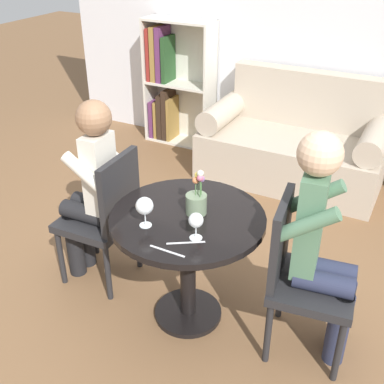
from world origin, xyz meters
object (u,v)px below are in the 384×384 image
couch (293,146)px  flower_vase (197,200)px  bookshelf_left (173,85)px  person_right (322,245)px  wine_glass_right (196,221)px  chair_right (300,272)px  wine_glass_left (145,207)px  person_left (91,189)px  chair_left (106,214)px

couch → flower_vase: flower_vase is taller
bookshelf_left → person_right: size_ratio=0.98×
couch → wine_glass_right: 2.22m
chair_right → person_right: 0.21m
wine_glass_left → wine_glass_right: (0.28, 0.02, -0.01)m
couch → wine_glass_right: (0.13, -2.16, 0.49)m
wine_glass_left → couch: bearing=86.1°
person_left → flower_vase: size_ratio=4.66×
bookshelf_left → chair_right: bearing=-47.6°
person_right → flower_vase: (-0.67, -0.05, 0.10)m
chair_right → wine_glass_left: (-0.76, -0.26, 0.32)m
couch → chair_right: size_ratio=1.74×
chair_left → person_right: person_right is taller
bookshelf_left → couch: bearing=-10.9°
wine_glass_right → chair_left: bearing=162.4°
couch → chair_left: couch is taller
couch → chair_right: (0.61, -1.92, 0.18)m
chair_left → person_left: person_left is taller
couch → wine_glass_left: (-0.15, -2.18, 0.50)m
flower_vase → person_left: bearing=178.5°
bookshelf_left → person_right: 3.00m
person_right → couch: bearing=12.5°
chair_left → wine_glass_left: 0.62m
person_left → wine_glass_left: 0.63m
bookshelf_left → wine_glass_left: bookshelf_left is taller
bookshelf_left → flower_vase: (1.41, -2.21, 0.18)m
bookshelf_left → chair_right: 2.96m
chair_right → person_left: size_ratio=0.74×
wine_glass_right → chair_right: bearing=26.8°
couch → person_right: size_ratio=1.23×
person_left → wine_glass_left: size_ratio=7.44×
chair_left → chair_right: same height
chair_right → person_left: (-1.31, -0.01, 0.16)m
person_right → wine_glass_right: person_right is taller
couch → chair_left: (-0.61, -1.92, 0.18)m
wine_glass_left → flower_vase: (0.18, 0.23, -0.03)m
chair_right → person_right: size_ratio=0.71×
wine_glass_left → chair_right: bearing=19.0°
chair_left → flower_vase: size_ratio=3.44×
person_right → bookshelf_left: bearing=36.2°
couch → chair_left: bearing=-107.6°
couch → wine_glass_left: couch is taller
bookshelf_left → chair_left: size_ratio=1.39×
person_left → chair_right: bearing=88.4°
chair_right → flower_vase: 0.65m
person_left → flower_vase: bearing=86.4°
couch → flower_vase: bearing=-89.2°
bookshelf_left → person_right: person_right is taller
chair_left → wine_glass_left: size_ratio=5.49×
couch → person_left: 2.08m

